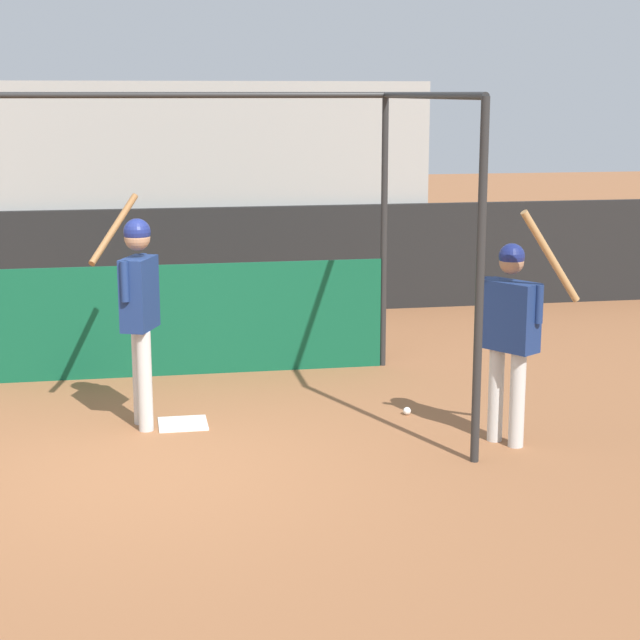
% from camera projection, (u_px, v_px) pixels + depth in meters
% --- Properties ---
extents(ground_plane, '(60.00, 60.00, 0.00)m').
position_uv_depth(ground_plane, '(142.00, 466.00, 8.62)').
color(ground_plane, '#935B38').
extents(outfield_wall, '(24.00, 0.12, 1.46)m').
position_uv_depth(outfield_wall, '(132.00, 264.00, 14.20)').
color(outfield_wall, black).
rests_on(outfield_wall, ground).
extents(bleacher_section, '(8.15, 3.20, 3.14)m').
position_uv_depth(bleacher_section, '(129.00, 190.00, 15.62)').
color(bleacher_section, '#9E9E99').
rests_on(bleacher_section, ground).
extents(batting_cage, '(4.26, 3.28, 2.96)m').
position_uv_depth(batting_cage, '(193.00, 272.00, 10.69)').
color(batting_cage, '#282828').
rests_on(batting_cage, ground).
extents(home_plate, '(0.44, 0.44, 0.02)m').
position_uv_depth(home_plate, '(183.00, 424.00, 9.71)').
color(home_plate, white).
rests_on(home_plate, ground).
extents(player_batter, '(0.62, 0.94, 2.05)m').
position_uv_depth(player_batter, '(139.00, 301.00, 9.42)').
color(player_batter, silver).
rests_on(player_batter, ground).
extents(player_waiting, '(0.72, 0.69, 2.05)m').
position_uv_depth(player_waiting, '(510.00, 324.00, 8.97)').
color(player_waiting, silver).
rests_on(player_waiting, ground).
extents(baseball, '(0.07, 0.07, 0.07)m').
position_uv_depth(baseball, '(407.00, 411.00, 10.00)').
color(baseball, white).
rests_on(baseball, ground).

